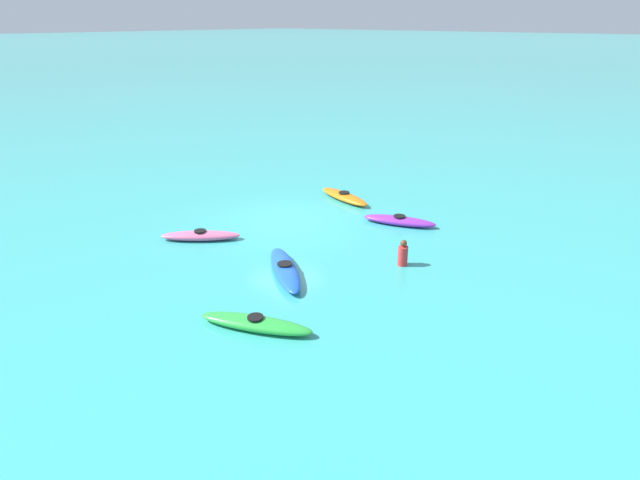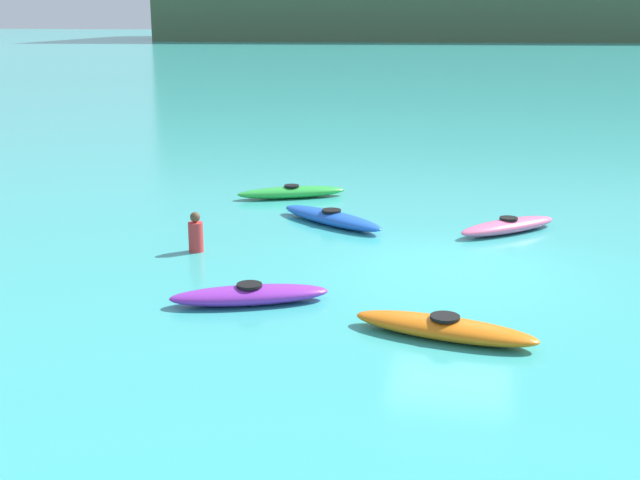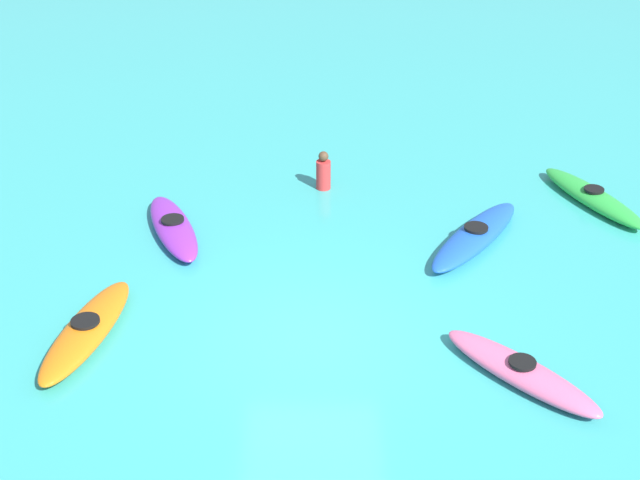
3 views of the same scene
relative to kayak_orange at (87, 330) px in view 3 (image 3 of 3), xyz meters
name	(u,v)px [view 3 (image 3 of 3)]	position (x,y,z in m)	size (l,w,h in m)	color
ground_plane	(311,338)	(0.01, 3.71, -0.16)	(600.00, 600.00, 0.00)	#38ADA8
kayak_orange	(87,330)	(0.00, 0.00, 0.00)	(3.09, 1.38, 0.37)	orange
kayak_purple	(173,228)	(-3.49, 0.92, 0.00)	(2.90, 1.69, 0.37)	purple
kayak_green	(593,197)	(-4.83, 9.68, 0.00)	(3.08, 1.89, 0.37)	green
kayak_pink	(521,372)	(1.09, 6.96, 0.00)	(2.55, 2.42, 0.37)	pink
kayak_blue	(475,236)	(-3.16, 6.91, 0.00)	(3.13, 2.50, 0.37)	blue
person_near_shore	(323,172)	(-5.58, 3.93, 0.22)	(0.36, 0.36, 0.88)	red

